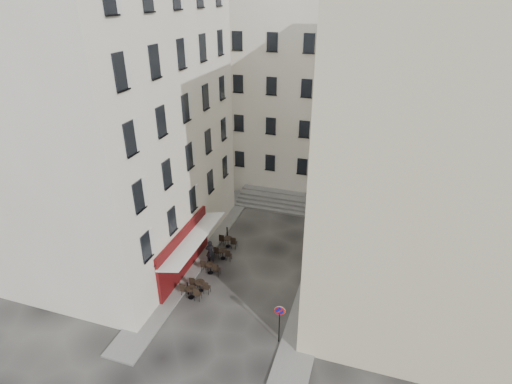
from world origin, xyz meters
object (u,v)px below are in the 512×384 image
at_px(bistro_table_a, 191,292).
at_px(bistro_table_b, 200,285).
at_px(no_parking_sign, 280,317).
at_px(pedestrian, 210,252).

bearing_deg(bistro_table_a, bistro_table_b, 69.12).
relative_size(no_parking_sign, bistro_table_a, 1.82).
relative_size(bistro_table_a, pedestrian, 0.76).
bearing_deg(pedestrian, bistro_table_a, 73.38).
xyz_separation_m(no_parking_sign, bistro_table_a, (-6.27, 1.77, -1.31)).
bearing_deg(bistro_table_b, no_parking_sign, -22.94).
distance_m(no_parking_sign, bistro_table_b, 6.62).
bearing_deg(bistro_table_b, bistro_table_a, -110.88).
bearing_deg(no_parking_sign, bistro_table_b, 150.08).
xyz_separation_m(no_parking_sign, pedestrian, (-6.58, 5.61, -0.89)).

